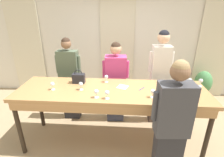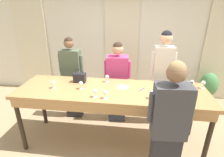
{
  "view_description": "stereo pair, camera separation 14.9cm",
  "coord_description": "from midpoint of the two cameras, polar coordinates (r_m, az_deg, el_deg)",
  "views": [
    {
      "loc": [
        0.18,
        -2.5,
        2.28
      ],
      "look_at": [
        0.0,
        0.09,
        1.2
      ],
      "focal_mm": 28.0,
      "sensor_mm": 36.0,
      "label": 1
    },
    {
      "loc": [
        0.33,
        -2.48,
        2.28
      ],
      "look_at": [
        0.0,
        0.09,
        1.2
      ],
      "focal_mm": 28.0,
      "sensor_mm": 36.0,
      "label": 2
    }
  ],
  "objects": [
    {
      "name": "wine_glass_back_mid",
      "position": [
        3.06,
        24.84,
        -1.47
      ],
      "size": [
        0.07,
        0.07,
        0.13
      ],
      "color": "white",
      "rests_on": "tasting_bar"
    },
    {
      "name": "wine_glass_center_left",
      "position": [
        2.48,
        -0.43,
        -4.7
      ],
      "size": [
        0.07,
        0.07,
        0.13
      ],
      "color": "white",
      "rests_on": "tasting_bar"
    },
    {
      "name": "ground_plane",
      "position": [
        3.39,
        1.13,
        -19.69
      ],
      "size": [
        18.0,
        18.0,
        0.0
      ],
      "primitive_type": "plane",
      "color": "tan"
    },
    {
      "name": "guest_olive_jacket",
      "position": [
        3.67,
        -11.78,
        0.15
      ],
      "size": [
        0.51,
        0.21,
        1.74
      ],
      "color": "#28282D",
      "rests_on": "ground_plane"
    },
    {
      "name": "wall_back",
      "position": [
        4.61,
        4.09,
        11.56
      ],
      "size": [
        12.0,
        0.06,
        2.8
      ],
      "color": "silver",
      "rests_on": "ground_plane"
    },
    {
      "name": "wine_glass_center_right",
      "position": [
        2.57,
        14.51,
        -4.54
      ],
      "size": [
        0.07,
        0.07,
        0.13
      ],
      "color": "white",
      "rests_on": "tasting_bar"
    },
    {
      "name": "napkin",
      "position": [
        2.87,
        4.99,
        -2.83
      ],
      "size": [
        0.21,
        0.21,
        0.0
      ],
      "color": "white",
      "rests_on": "tasting_bar"
    },
    {
      "name": "wine_glass_center_mid",
      "position": [
        3.02,
        -0.26,
        0.46
      ],
      "size": [
        0.07,
        0.07,
        0.13
      ],
      "color": "white",
      "rests_on": "tasting_bar"
    },
    {
      "name": "curtain_panel_right",
      "position": [
        5.04,
        33.05,
        8.31
      ],
      "size": [
        0.85,
        0.03,
        2.69
      ],
      "color": "beige",
      "rests_on": "ground_plane"
    },
    {
      "name": "curtain_panel_left",
      "position": [
        5.28,
        -23.75,
        10.55
      ],
      "size": [
        0.85,
        0.03,
        2.69
      ],
      "color": "beige",
      "rests_on": "ground_plane"
    },
    {
      "name": "potted_plant",
      "position": [
        4.86,
        29.71,
        -2.25
      ],
      "size": [
        0.41,
        0.41,
        0.82
      ],
      "color": "#4C4C51",
      "rests_on": "ground_plane"
    },
    {
      "name": "curtain_panel_center",
      "position": [
        4.56,
        4.02,
        10.72
      ],
      "size": [
        0.85,
        0.03,
        2.69
      ],
      "color": "beige",
      "rests_on": "ground_plane"
    },
    {
      "name": "wine_glass_front_left",
      "position": [
        2.8,
        -8.66,
        -1.72
      ],
      "size": [
        0.07,
        0.07,
        0.13
      ],
      "color": "white",
      "rests_on": "tasting_bar"
    },
    {
      "name": "wine_glass_front_mid",
      "position": [
        2.92,
        -17.27,
        -1.42
      ],
      "size": [
        0.07,
        0.07,
        0.13
      ],
      "color": "white",
      "rests_on": "tasting_bar"
    },
    {
      "name": "handbag",
      "position": [
        3.06,
        -9.16,
        0.36
      ],
      "size": [
        0.21,
        0.11,
        0.24
      ],
      "color": "#232328",
      "rests_on": "tasting_bar"
    },
    {
      "name": "pen",
      "position": [
        2.83,
        11.15,
        -3.56
      ],
      "size": [
        0.1,
        0.12,
        0.01
      ],
      "color": "#193399",
      "rests_on": "tasting_bar"
    },
    {
      "name": "host_pouring",
      "position": [
        2.29,
        19.67,
        -15.36
      ],
      "size": [
        0.52,
        0.26,
        1.77
      ],
      "color": "#28282D",
      "rests_on": "ground_plane"
    },
    {
      "name": "tasting_bar",
      "position": [
        2.81,
        1.23,
        -5.41
      ],
      "size": [
        3.03,
        0.88,
        1.05
      ],
      "color": "#B27F4C",
      "rests_on": "ground_plane"
    },
    {
      "name": "wine_glass_back_right",
      "position": [
        3.13,
        25.9,
        -1.16
      ],
      "size": [
        0.07,
        0.07,
        0.13
      ],
      "color": "white",
      "rests_on": "tasting_bar"
    },
    {
      "name": "wine_glass_back_left",
      "position": [
        2.53,
        -3.89,
        -4.26
      ],
      "size": [
        0.07,
        0.07,
        0.13
      ],
      "color": "white",
      "rests_on": "tasting_bar"
    },
    {
      "name": "wine_bottle",
      "position": [
        2.62,
        25.4,
        -4.9
      ],
      "size": [
        0.07,
        0.07,
        0.31
      ],
      "color": "black",
      "rests_on": "tasting_bar"
    },
    {
      "name": "guest_cream_sweater",
      "position": [
        3.5,
        17.07,
        0.23
      ],
      "size": [
        0.45,
        0.25,
        1.89
      ],
      "color": "#473833",
      "rests_on": "ground_plane"
    },
    {
      "name": "guest_pink_top",
      "position": [
        3.51,
        2.95,
        -1.41
      ],
      "size": [
        0.52,
        0.29,
        1.67
      ],
      "color": "#383D51",
      "rests_on": "ground_plane"
    },
    {
      "name": "wine_glass_front_right",
      "position": [
        3.18,
        28.85,
        -1.34
      ],
      "size": [
        0.07,
        0.07,
        0.13
      ],
      "color": "white",
      "rests_on": "tasting_bar"
    }
  ]
}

